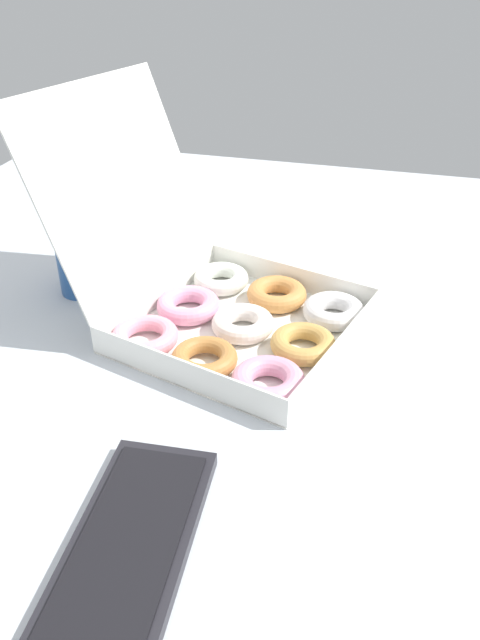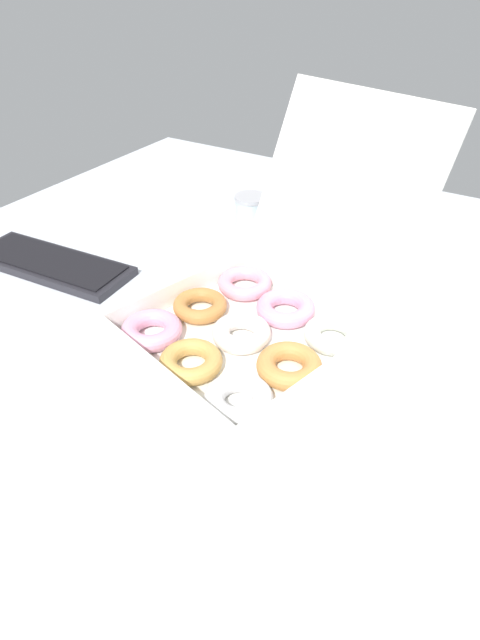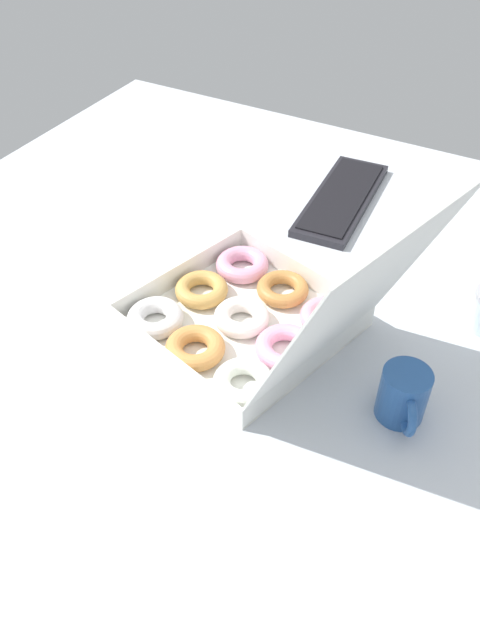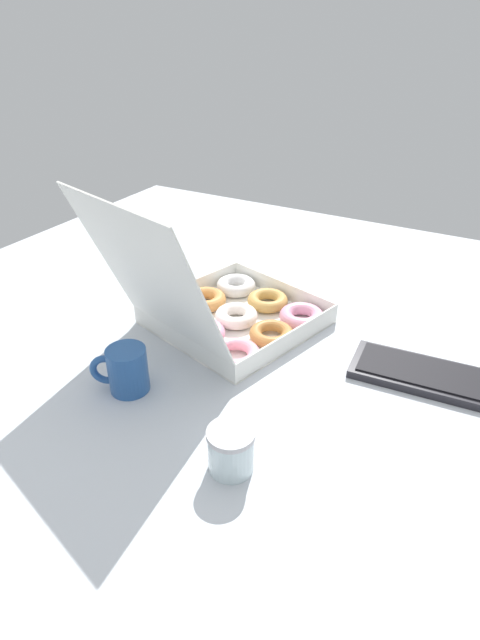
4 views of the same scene
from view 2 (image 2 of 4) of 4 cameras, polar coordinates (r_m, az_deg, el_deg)
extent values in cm
cube|color=silver|center=(92.22, 1.81, -2.91)|extent=(180.00, 180.00, 2.00)
cube|color=white|center=(91.33, 0.22, -2.38)|extent=(44.35, 44.35, 0.40)
cube|color=white|center=(100.96, -6.67, 3.46)|extent=(10.26, 34.58, 4.87)
cube|color=white|center=(80.77, 8.90, -6.71)|extent=(10.26, 34.58, 4.87)
cube|color=white|center=(81.49, -8.98, -6.26)|extent=(33.81, 10.04, 4.87)
cube|color=white|center=(100.39, 7.65, 3.16)|extent=(33.81, 10.04, 4.87)
cube|color=white|center=(96.58, 11.39, 14.16)|extent=(38.33, 23.33, 33.32)
torus|color=pink|center=(92.30, -10.06, -1.15)|extent=(15.71, 15.71, 3.28)
torus|color=tan|center=(84.69, -5.63, -4.72)|extent=(14.55, 14.55, 3.01)
torus|color=silver|center=(77.87, -0.17, -9.06)|extent=(13.41, 13.41, 3.34)
torus|color=#BC7C3D|center=(97.50, -4.59, 1.67)|extent=(13.99, 13.99, 2.86)
torus|color=white|center=(90.23, 0.16, -1.49)|extent=(11.13, 11.13, 3.24)
torus|color=#D68F49|center=(83.88, 5.64, -5.21)|extent=(13.97, 13.97, 3.27)
torus|color=pink|center=(103.90, 0.54, 4.23)|extent=(13.10, 13.10, 2.88)
torus|color=pink|center=(96.83, 5.21, 1.35)|extent=(15.39, 15.39, 3.18)
torus|color=silver|center=(91.47, 10.58, -1.62)|extent=(13.31, 13.31, 3.08)
cube|color=#232127|center=(120.40, -20.76, 5.97)|extent=(39.08, 15.90, 1.80)
cube|color=black|center=(119.88, -20.87, 6.42)|extent=(35.87, 13.58, 0.40)
cylinder|color=#285598|center=(112.36, 11.94, 7.77)|extent=(8.13, 8.13, 9.72)
torus|color=#285598|center=(113.15, 14.13, 7.65)|extent=(6.77, 4.56, 6.90)
cylinder|color=black|center=(110.93, 12.14, 9.17)|extent=(7.15, 7.15, 0.58)
cylinder|color=silver|center=(130.25, 1.21, 12.12)|extent=(7.76, 7.76, 7.23)
cylinder|color=#B2B2B7|center=(128.60, 1.23, 13.79)|extent=(8.14, 8.14, 1.00)
cube|color=white|center=(67.90, 1.89, -21.51)|extent=(16.87, 15.82, 0.15)
camera|label=1|loc=(1.29, -48.56, 27.26)|focal=35.00mm
camera|label=3|loc=(1.14, 66.40, 32.15)|focal=35.00mm
camera|label=4|loc=(1.79, 1.45, 39.21)|focal=28.00mm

